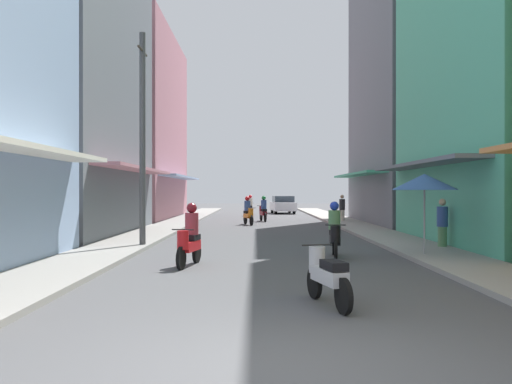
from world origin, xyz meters
name	(u,v)px	position (x,y,z in m)	size (l,w,h in m)	color
ground_plane	(262,230)	(0.00, 20.22, 0.00)	(106.56, 106.56, 0.00)	#4C4C4F
sidewalk_left	(162,228)	(-4.85, 20.22, 0.06)	(2.05, 56.44, 0.12)	gray
sidewalk_right	(362,228)	(4.85, 20.22, 0.06)	(2.05, 56.44, 0.12)	#9E9991
building_left_mid	(55,70)	(-8.87, 17.06, 7.02)	(7.05, 11.29, 14.05)	slate
building_left_far	(129,127)	(-8.87, 30.27, 6.19)	(7.05, 13.30, 12.40)	#B7727F
building_right_far	(418,75)	(8.87, 24.34, 8.39)	(7.05, 11.48, 16.80)	slate
motorbike_silver	(326,275)	(0.83, 3.16, 0.50)	(0.67, 1.77, 0.96)	black
motorbike_orange	(247,212)	(-0.77, 23.85, 0.70)	(0.70, 1.76, 1.58)	black
motorbike_red	(189,238)	(-2.00, 7.70, 0.70)	(0.61, 1.79, 1.58)	black
motorbike_black	(334,232)	(1.89, 9.46, 0.70)	(0.55, 1.81, 1.58)	black
motorbike_blue	(249,206)	(-0.78, 34.54, 0.70)	(0.55, 1.81, 1.58)	black
motorbike_maroon	(262,210)	(0.11, 27.09, 0.70)	(0.60, 1.79, 1.58)	black
parked_car	(282,205)	(1.91, 38.64, 0.74)	(2.10, 4.23, 1.45)	silver
pedestrian_midway	(441,224)	(5.57, 11.25, 0.82)	(0.34, 0.34, 1.63)	#598C59
pedestrian_far	(341,209)	(4.72, 25.60, 0.82)	(0.34, 0.34, 1.65)	beige
vendor_umbrella	(423,182)	(4.36, 9.24, 2.13)	(1.81, 1.81, 2.36)	#99999E
utility_pole	(141,138)	(-4.07, 11.89, 3.62)	(0.20, 1.20, 7.08)	#4C4C4F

